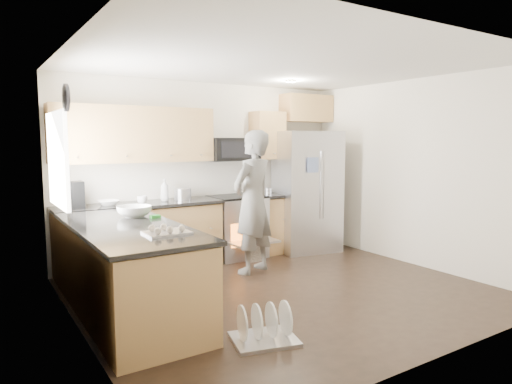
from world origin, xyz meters
TOP-DOWN VIEW (x-y plane):
  - ground at (0.00, 0.00)m, footprint 4.50×4.50m
  - room_shell at (-0.04, 0.02)m, footprint 4.54×4.04m
  - back_cabinet_run at (-0.59, 1.75)m, footprint 4.45×0.64m
  - peninsula at (-1.75, 0.25)m, footprint 0.96×2.36m
  - stove_range at (0.35, 1.69)m, footprint 0.76×0.97m
  - refrigerator at (1.50, 1.45)m, footprint 1.04×0.87m
  - person at (0.12, 0.87)m, footprint 0.80×0.67m
  - dish_rack at (-0.94, -0.98)m, footprint 0.65×0.57m

SIDE VIEW (x-z plane):
  - ground at x=0.00m, z-range 0.00..0.00m
  - dish_rack at x=-0.94m, z-range -0.08..0.26m
  - peninsula at x=-1.75m, z-range -0.06..0.99m
  - stove_range at x=0.35m, z-range -0.22..1.57m
  - person at x=0.12m, z-range 0.00..1.89m
  - refrigerator at x=1.50m, z-range 0.00..1.89m
  - back_cabinet_run at x=-0.59m, z-range -0.29..2.21m
  - room_shell at x=-0.04m, z-range 0.36..2.98m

